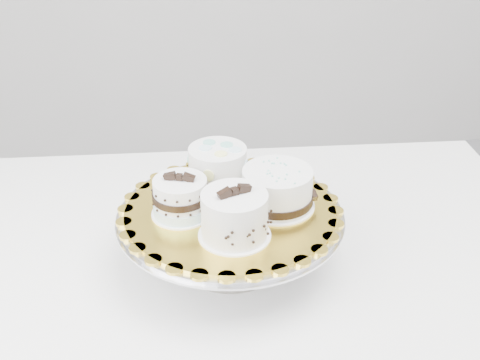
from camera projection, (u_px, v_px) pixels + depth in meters
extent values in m
cube|color=white|center=(252.00, 249.00, 1.17)|extent=(1.27, 0.93, 0.04)
cube|color=white|center=(38.00, 296.00, 1.62)|extent=(0.06, 0.06, 0.71)
cube|color=white|center=(429.00, 275.00, 1.70)|extent=(0.06, 0.06, 0.71)
cylinder|color=gray|center=(231.00, 258.00, 1.11)|extent=(0.18, 0.18, 0.01)
cylinder|color=gray|center=(231.00, 239.00, 1.08)|extent=(0.12, 0.12, 0.10)
cylinder|color=silver|center=(230.00, 214.00, 1.06)|extent=(0.39, 0.39, 0.01)
cylinder|color=silver|center=(230.00, 216.00, 1.06)|extent=(0.40, 0.40, 0.00)
cylinder|color=gold|center=(230.00, 210.00, 1.05)|extent=(0.47, 0.47, 0.01)
cylinder|color=white|center=(235.00, 235.00, 0.98)|extent=(0.12, 0.12, 0.00)
cylinder|color=white|center=(234.00, 215.00, 0.96)|extent=(0.13, 0.13, 0.08)
cylinder|color=white|center=(181.00, 213.00, 1.04)|extent=(0.10, 0.10, 0.00)
cylinder|color=white|center=(181.00, 196.00, 1.02)|extent=(0.12, 0.12, 0.06)
cylinder|color=silver|center=(181.00, 208.00, 1.03)|extent=(0.10, 0.10, 0.02)
cylinder|color=black|center=(180.00, 195.00, 1.02)|extent=(0.10, 0.10, 0.01)
cylinder|color=white|center=(218.00, 185.00, 1.12)|extent=(0.12, 0.12, 0.00)
cylinder|color=white|center=(218.00, 167.00, 1.10)|extent=(0.13, 0.13, 0.07)
cylinder|color=white|center=(277.00, 205.00, 1.06)|extent=(0.13, 0.13, 0.00)
cylinder|color=white|center=(277.00, 188.00, 1.04)|extent=(0.13, 0.13, 0.07)
cylinder|color=black|center=(277.00, 197.00, 1.05)|extent=(0.13, 0.13, 0.01)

